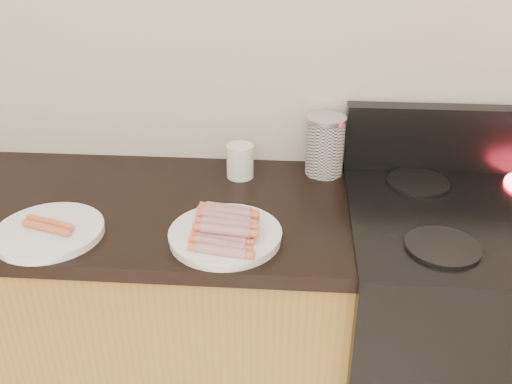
# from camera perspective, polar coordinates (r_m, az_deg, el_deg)

# --- Properties ---
(wall_back) EXTENTS (4.00, 0.04, 2.60)m
(wall_back) POSITION_cam_1_polar(r_m,az_deg,el_deg) (1.73, -4.22, 15.48)
(wall_back) COLOR silver
(wall_back) RESTS_ON ground
(stove) EXTENTS (0.76, 0.65, 0.91)m
(stove) POSITION_cam_1_polar(r_m,az_deg,el_deg) (1.89, 20.10, -14.15)
(stove) COLOR black
(stove) RESTS_ON floor
(stove_panel) EXTENTS (0.76, 0.06, 0.20)m
(stove_panel) POSITION_cam_1_polar(r_m,az_deg,el_deg) (1.84, 20.85, 4.98)
(stove_panel) COLOR black
(stove_panel) RESTS_ON stove
(burner_near_left) EXTENTS (0.18, 0.18, 0.01)m
(burner_near_left) POSITION_cam_1_polar(r_m,az_deg,el_deg) (1.45, 18.16, -5.22)
(burner_near_left) COLOR black
(burner_near_left) RESTS_ON stove
(burner_far_left) EXTENTS (0.18, 0.18, 0.01)m
(burner_far_left) POSITION_cam_1_polar(r_m,az_deg,el_deg) (1.73, 15.87, 0.95)
(burner_far_left) COLOR black
(burner_far_left) RESTS_ON stove
(main_plate) EXTENTS (0.28, 0.28, 0.02)m
(main_plate) POSITION_cam_1_polar(r_m,az_deg,el_deg) (1.43, -3.09, -4.46)
(main_plate) COLOR white
(main_plate) RESTS_ON counter_slab
(side_plate) EXTENTS (0.35, 0.35, 0.02)m
(side_plate) POSITION_cam_1_polar(r_m,az_deg,el_deg) (1.53, -19.97, -3.75)
(side_plate) COLOR silver
(side_plate) RESTS_ON counter_slab
(hotdog_pile) EXTENTS (0.12, 0.25, 0.05)m
(hotdog_pile) POSITION_cam_1_polar(r_m,az_deg,el_deg) (1.41, -3.12, -3.44)
(hotdog_pile) COLOR maroon
(hotdog_pile) RESTS_ON main_plate
(plain_sausages) EXTENTS (0.13, 0.08, 0.02)m
(plain_sausages) POSITION_cam_1_polar(r_m,az_deg,el_deg) (1.53, -20.08, -3.13)
(plain_sausages) COLOR #B16244
(plain_sausages) RESTS_ON side_plate
(canister) EXTENTS (0.12, 0.12, 0.18)m
(canister) POSITION_cam_1_polar(r_m,az_deg,el_deg) (1.73, 6.93, 4.65)
(canister) COLOR silver
(canister) RESTS_ON counter_slab
(mug) EXTENTS (0.10, 0.10, 0.10)m
(mug) POSITION_cam_1_polar(r_m,az_deg,el_deg) (1.72, -1.60, 3.10)
(mug) COLOR white
(mug) RESTS_ON counter_slab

